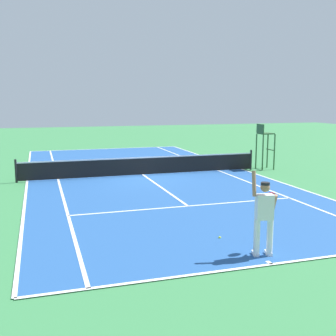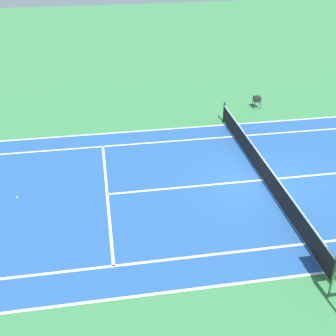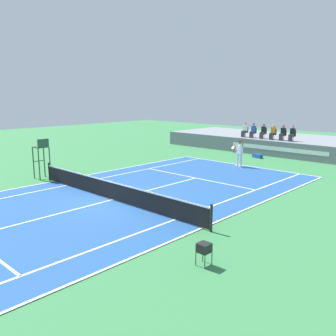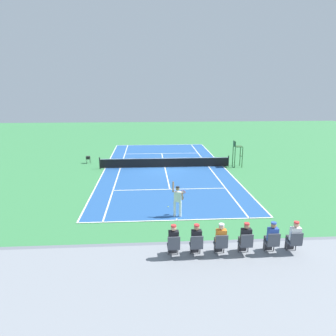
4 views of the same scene
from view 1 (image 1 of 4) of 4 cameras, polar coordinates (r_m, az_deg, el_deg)
ground_plane at (r=20.64m, az=-3.37°, el=-1.05°), size 80.00×80.00×0.00m
court at (r=20.64m, az=-3.37°, el=-1.02°), size 11.08×23.88×0.03m
net at (r=20.56m, az=-3.38°, el=0.39°), size 11.98×0.10×1.07m
tennis_player at (r=10.12m, az=13.05°, el=-6.44°), size 0.82×0.61×2.08m
tennis_ball at (r=11.44m, az=7.11°, el=-9.45°), size 0.07×0.07×0.07m
umpire_chair at (r=22.98m, az=13.10°, el=3.70°), size 0.77×0.77×2.44m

